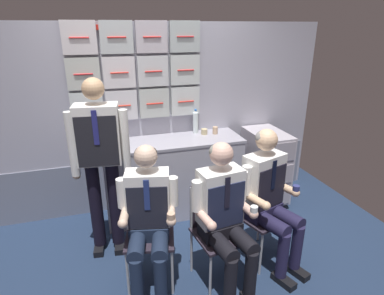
{
  "coord_description": "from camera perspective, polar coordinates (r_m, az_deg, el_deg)",
  "views": [
    {
      "loc": [
        -0.62,
        -2.21,
        2.1
      ],
      "look_at": [
        0.2,
        0.41,
        1.06
      ],
      "focal_mm": 30.1,
      "sensor_mm": 36.0,
      "label": 1
    }
  ],
  "objects": [
    {
      "name": "folding_chair_right",
      "position": [
        2.84,
        4.02,
        -12.88
      ],
      "size": [
        0.45,
        0.45,
        0.86
      ],
      "color": "#A8AAAF",
      "rests_on": "ground"
    },
    {
      "name": "crew_member_by_counter",
      "position": [
        2.95,
        13.57,
        -7.91
      ],
      "size": [
        0.53,
        0.68,
        1.29
      ],
      "color": "black",
      "rests_on": "ground"
    },
    {
      "name": "water_bottle_blue_cap",
      "position": [
        3.41,
        -12.86,
        1.9
      ],
      "size": [
        0.06,
        0.06,
        0.26
      ],
      "color": "silver",
      "rests_on": "galley_counter"
    },
    {
      "name": "crew_member_right",
      "position": [
        2.63,
        5.85,
        -11.45
      ],
      "size": [
        0.5,
        0.64,
        1.27
      ],
      "color": "black",
      "rests_on": "ground"
    },
    {
      "name": "coffee_cup_white",
      "position": [
        3.81,
        4.13,
        3.09
      ],
      "size": [
        0.06,
        0.06,
        0.08
      ],
      "color": "tan",
      "rests_on": "galley_counter"
    },
    {
      "name": "crew_member_left",
      "position": [
        2.62,
        -7.78,
        -11.89
      ],
      "size": [
        0.5,
        0.65,
        1.26
      ],
      "color": "black",
      "rests_on": "ground"
    },
    {
      "name": "service_trolley",
      "position": [
        4.1,
        12.84,
        -2.99
      ],
      "size": [
        0.4,
        0.65,
        0.91
      ],
      "color": "black",
      "rests_on": "ground"
    },
    {
      "name": "folding_chair_by_counter",
      "position": [
        3.13,
        11.06,
        -9.78
      ],
      "size": [
        0.51,
        0.51,
        0.86
      ],
      "color": "#A8AAAF",
      "rests_on": "ground"
    },
    {
      "name": "galley_bulkhead",
      "position": [
        3.77,
        -7.54,
        5.27
      ],
      "size": [
        4.2,
        0.14,
        2.16
      ],
      "color": "#A7A7B7",
      "rests_on": "ground"
    },
    {
      "name": "galley_counter",
      "position": [
        3.78,
        -3.37,
        -5.17
      ],
      "size": [
        1.58,
        0.53,
        0.91
      ],
      "color": "#AAA8B5",
      "rests_on": "ground"
    },
    {
      "name": "ground",
      "position": [
        3.13,
        -1.37,
        -21.98
      ],
      "size": [
        4.8,
        4.8,
        0.04
      ],
      "primitive_type": "cube",
      "color": "#1E2D48"
    },
    {
      "name": "paper_cup_tan",
      "position": [
        3.79,
        2.19,
        2.87
      ],
      "size": [
        0.07,
        0.07,
        0.06
      ],
      "color": "tan",
      "rests_on": "galley_counter"
    },
    {
      "name": "crew_member_standing",
      "position": [
        3.02,
        -15.98,
        -1.1
      ],
      "size": [
        0.53,
        0.3,
        1.7
      ],
      "color": "black",
      "rests_on": "ground"
    },
    {
      "name": "water_bottle_short",
      "position": [
        3.81,
        0.65,
        4.59
      ],
      "size": [
        0.06,
        0.06,
        0.29
      ],
      "color": "silver",
      "rests_on": "galley_counter"
    },
    {
      "name": "folding_chair_left",
      "position": [
        2.85,
        -7.45,
        -12.89
      ],
      "size": [
        0.48,
        0.48,
        0.86
      ],
      "color": "#A8AAAF",
      "rests_on": "ground"
    }
  ]
}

